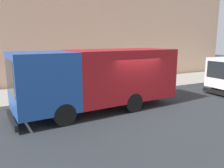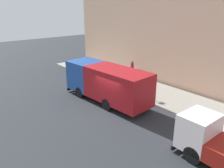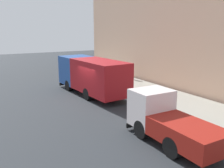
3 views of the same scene
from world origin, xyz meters
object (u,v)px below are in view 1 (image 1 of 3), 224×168
object	(u,v)px
pedestrian_walking	(19,76)
traffic_cone_orange	(18,94)
large_utility_truck	(99,77)
street_sign_post	(99,71)

from	to	relation	value
pedestrian_walking	traffic_cone_orange	xyz separation A→B (m)	(-2.72, 0.33, -0.55)
large_utility_truck	pedestrian_walking	size ratio (longest dim) A/B	4.67
pedestrian_walking	traffic_cone_orange	bearing A→B (deg)	111.19
pedestrian_walking	street_sign_post	distance (m)	5.31
pedestrian_walking	street_sign_post	bearing A→B (deg)	170.07
pedestrian_walking	large_utility_truck	bearing A→B (deg)	145.48
large_utility_truck	traffic_cone_orange	bearing A→B (deg)	43.03
street_sign_post	pedestrian_walking	bearing A→B (deg)	51.98
large_utility_truck	pedestrian_walking	distance (m)	6.61
large_utility_truck	pedestrian_walking	xyz separation A→B (m)	(5.84, 3.03, -0.58)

